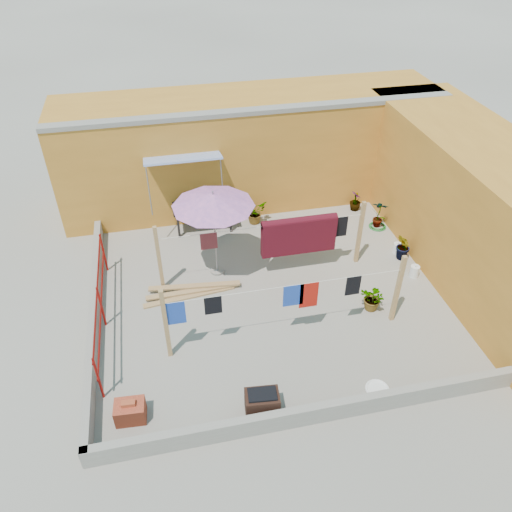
% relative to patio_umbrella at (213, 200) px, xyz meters
% --- Properties ---
extents(ground, '(80.00, 80.00, 0.00)m').
position_rel_patio_umbrella_xyz_m(ground, '(1.11, -1.13, -2.11)').
color(ground, '#9E998E').
rests_on(ground, ground).
extents(wall_back, '(11.00, 3.27, 3.21)m').
position_rel_patio_umbrella_xyz_m(wall_back, '(1.61, 3.56, -0.50)').
color(wall_back, '#C5802B').
rests_on(wall_back, ground).
extents(wall_right, '(2.40, 9.00, 3.20)m').
position_rel_patio_umbrella_xyz_m(wall_right, '(6.31, -1.13, -0.51)').
color(wall_right, '#C5802B').
rests_on(wall_right, ground).
extents(parapet_front, '(8.30, 0.16, 0.44)m').
position_rel_patio_umbrella_xyz_m(parapet_front, '(1.11, -4.71, -1.89)').
color(parapet_front, gray).
rests_on(parapet_front, ground).
extents(parapet_left, '(0.16, 7.30, 0.44)m').
position_rel_patio_umbrella_xyz_m(parapet_left, '(-2.97, -1.13, -1.89)').
color(parapet_left, gray).
rests_on(parapet_left, ground).
extents(red_railing, '(0.05, 4.20, 1.10)m').
position_rel_patio_umbrella_xyz_m(red_railing, '(-2.74, -1.33, -1.39)').
color(red_railing, maroon).
rests_on(red_railing, ground).
extents(clothesline_rig, '(5.09, 2.35, 1.80)m').
position_rel_patio_umbrella_xyz_m(clothesline_rig, '(1.82, -0.57, -1.08)').
color(clothesline_rig, tan).
rests_on(clothesline_rig, ground).
extents(patio_umbrella, '(2.14, 2.14, 2.35)m').
position_rel_patio_umbrella_xyz_m(patio_umbrella, '(0.00, 0.00, 0.00)').
color(patio_umbrella, gray).
rests_on(patio_umbrella, ground).
extents(outdoor_table, '(1.68, 0.87, 0.78)m').
position_rel_patio_umbrella_xyz_m(outdoor_table, '(-0.06, 2.07, -1.41)').
color(outdoor_table, black).
rests_on(outdoor_table, ground).
extents(brick_stack, '(0.58, 0.44, 0.48)m').
position_rel_patio_umbrella_xyz_m(brick_stack, '(-2.22, -3.94, -1.90)').
color(brick_stack, '#B54629').
rests_on(brick_stack, ground).
extents(lumber_pile, '(2.38, 0.64, 0.14)m').
position_rel_patio_umbrella_xyz_m(lumber_pile, '(-0.72, -0.69, -2.04)').
color(lumber_pile, tan).
rests_on(lumber_pile, ground).
extents(brazier, '(0.67, 0.48, 0.57)m').
position_rel_patio_umbrella_xyz_m(brazier, '(0.18, -4.33, -1.83)').
color(brazier, '#311A13').
rests_on(brazier, ground).
extents(white_basin, '(0.48, 0.48, 0.08)m').
position_rel_patio_umbrella_xyz_m(white_basin, '(2.50, -4.33, -2.07)').
color(white_basin, silver).
rests_on(white_basin, ground).
extents(water_jug_a, '(0.23, 0.23, 0.36)m').
position_rel_patio_umbrella_xyz_m(water_jug_a, '(4.81, -1.23, -1.95)').
color(water_jug_a, silver).
rests_on(water_jug_a, ground).
extents(water_jug_b, '(0.22, 0.22, 0.34)m').
position_rel_patio_umbrella_xyz_m(water_jug_b, '(4.81, -0.22, -1.96)').
color(water_jug_b, silver).
rests_on(water_jug_b, ground).
extents(green_hose, '(0.49, 0.49, 0.07)m').
position_rel_patio_umbrella_xyz_m(green_hose, '(4.81, 1.04, -2.08)').
color(green_hose, '#1A7528').
rests_on(green_hose, ground).
extents(plant_back_a, '(0.80, 0.77, 0.69)m').
position_rel_patio_umbrella_xyz_m(plant_back_a, '(1.42, 2.04, -1.76)').
color(plant_back_a, '#215117').
rests_on(plant_back_a, ground).
extents(plant_back_b, '(0.36, 0.36, 0.61)m').
position_rel_patio_umbrella_xyz_m(plant_back_b, '(4.50, 2.07, -1.81)').
color(plant_back_b, '#215117').
rests_on(plant_back_b, ground).
extents(plant_right_a, '(0.55, 0.52, 0.87)m').
position_rel_patio_umbrella_xyz_m(plant_right_a, '(4.81, 1.07, -1.68)').
color(plant_right_a, '#215117').
rests_on(plant_right_a, ground).
extents(plant_right_b, '(0.45, 0.51, 0.80)m').
position_rel_patio_umbrella_xyz_m(plant_right_b, '(4.81, -0.51, -1.71)').
color(plant_right_b, '#215117').
rests_on(plant_right_b, ground).
extents(plant_right_c, '(0.74, 0.76, 0.64)m').
position_rel_patio_umbrella_xyz_m(plant_right_c, '(3.31, -2.12, -1.79)').
color(plant_right_c, '#215117').
rests_on(plant_right_c, ground).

